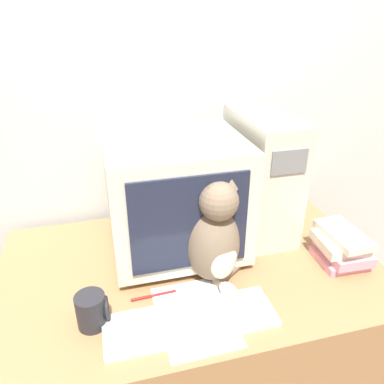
{
  "coord_description": "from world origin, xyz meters",
  "views": [
    {
      "loc": [
        -0.27,
        -0.62,
        1.57
      ],
      "look_at": [
        0.01,
        0.44,
        1.02
      ],
      "focal_mm": 35.0,
      "sensor_mm": 36.0,
      "label": 1
    }
  ],
  "objects_px": {
    "computer_tower": "(261,174)",
    "book_stack": "(342,247)",
    "pen": "(154,296)",
    "keyboard": "(191,321)",
    "mug": "(92,310)",
    "crt_monitor": "(174,194)",
    "cat": "(214,238)"
  },
  "relations": [
    {
      "from": "computer_tower",
      "to": "book_stack",
      "type": "distance_m",
      "value": 0.39
    },
    {
      "from": "pen",
      "to": "book_stack",
      "type": "bearing_deg",
      "value": 0.96
    },
    {
      "from": "keyboard",
      "to": "pen",
      "type": "bearing_deg",
      "value": 121.81
    },
    {
      "from": "keyboard",
      "to": "mug",
      "type": "xyz_separation_m",
      "value": [
        -0.27,
        0.07,
        0.04
      ]
    },
    {
      "from": "crt_monitor",
      "to": "keyboard",
      "type": "xyz_separation_m",
      "value": [
        -0.04,
        -0.39,
        -0.21
      ]
    },
    {
      "from": "computer_tower",
      "to": "cat",
      "type": "distance_m",
      "value": 0.39
    },
    {
      "from": "book_stack",
      "to": "mug",
      "type": "xyz_separation_m",
      "value": [
        -0.85,
        -0.08,
        -0.01
      ]
    },
    {
      "from": "mug",
      "to": "crt_monitor",
      "type": "bearing_deg",
      "value": 46.12
    },
    {
      "from": "cat",
      "to": "book_stack",
      "type": "bearing_deg",
      "value": -16.94
    },
    {
      "from": "crt_monitor",
      "to": "cat",
      "type": "xyz_separation_m",
      "value": [
        0.08,
        -0.21,
        -0.06
      ]
    },
    {
      "from": "keyboard",
      "to": "crt_monitor",
      "type": "bearing_deg",
      "value": 83.78
    },
    {
      "from": "mug",
      "to": "cat",
      "type": "bearing_deg",
      "value": 15.66
    },
    {
      "from": "crt_monitor",
      "to": "pen",
      "type": "xyz_separation_m",
      "value": [
        -0.13,
        -0.26,
        -0.22
      ]
    },
    {
      "from": "cat",
      "to": "book_stack",
      "type": "distance_m",
      "value": 0.47
    },
    {
      "from": "computer_tower",
      "to": "keyboard",
      "type": "relative_size",
      "value": 0.95
    },
    {
      "from": "crt_monitor",
      "to": "pen",
      "type": "height_order",
      "value": "crt_monitor"
    },
    {
      "from": "computer_tower",
      "to": "book_stack",
      "type": "height_order",
      "value": "computer_tower"
    },
    {
      "from": "computer_tower",
      "to": "cat",
      "type": "height_order",
      "value": "computer_tower"
    },
    {
      "from": "cat",
      "to": "pen",
      "type": "xyz_separation_m",
      "value": [
        -0.21,
        -0.04,
        -0.15
      ]
    },
    {
      "from": "computer_tower",
      "to": "book_stack",
      "type": "relative_size",
      "value": 2.25
    },
    {
      "from": "crt_monitor",
      "to": "cat",
      "type": "distance_m",
      "value": 0.24
    },
    {
      "from": "book_stack",
      "to": "pen",
      "type": "xyz_separation_m",
      "value": [
        -0.67,
        -0.01,
        -0.06
      ]
    },
    {
      "from": "crt_monitor",
      "to": "book_stack",
      "type": "distance_m",
      "value": 0.62
    },
    {
      "from": "mug",
      "to": "computer_tower",
      "type": "bearing_deg",
      "value": 29.57
    },
    {
      "from": "computer_tower",
      "to": "keyboard",
      "type": "height_order",
      "value": "computer_tower"
    },
    {
      "from": "computer_tower",
      "to": "keyboard",
      "type": "bearing_deg",
      "value": -131.64
    },
    {
      "from": "keyboard",
      "to": "book_stack",
      "type": "distance_m",
      "value": 0.61
    },
    {
      "from": "cat",
      "to": "mug",
      "type": "relative_size",
      "value": 3.53
    },
    {
      "from": "cat",
      "to": "pen",
      "type": "distance_m",
      "value": 0.26
    },
    {
      "from": "crt_monitor",
      "to": "keyboard",
      "type": "bearing_deg",
      "value": -96.22
    },
    {
      "from": "crt_monitor",
      "to": "pen",
      "type": "distance_m",
      "value": 0.36
    },
    {
      "from": "computer_tower",
      "to": "keyboard",
      "type": "xyz_separation_m",
      "value": [
        -0.4,
        -0.45,
        -0.22
      ]
    }
  ]
}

